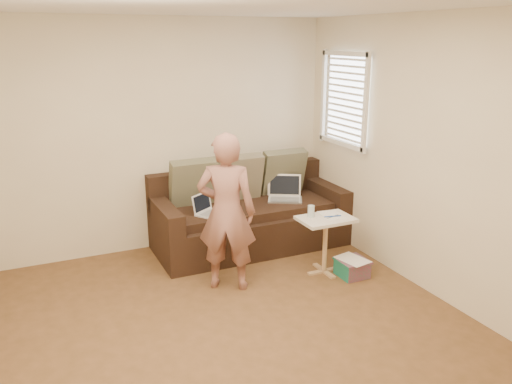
# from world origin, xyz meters

# --- Properties ---
(floor) EXTENTS (4.50, 4.50, 0.00)m
(floor) POSITION_xyz_m (0.00, 0.00, 0.00)
(floor) COLOR #533A1F
(floor) RESTS_ON ground
(ceiling) EXTENTS (4.50, 4.50, 0.00)m
(ceiling) POSITION_xyz_m (0.00, 0.00, 2.60)
(ceiling) COLOR white
(ceiling) RESTS_ON wall_back
(wall_back) EXTENTS (4.00, 0.00, 4.00)m
(wall_back) POSITION_xyz_m (0.00, 2.25, 1.30)
(wall_back) COLOR beige
(wall_back) RESTS_ON ground
(wall_front) EXTENTS (4.00, 0.00, 4.00)m
(wall_front) POSITION_xyz_m (0.00, -2.25, 1.30)
(wall_front) COLOR beige
(wall_front) RESTS_ON ground
(wall_right) EXTENTS (0.00, 4.50, 4.50)m
(wall_right) POSITION_xyz_m (2.00, 0.00, 1.30)
(wall_right) COLOR beige
(wall_right) RESTS_ON ground
(window_blinds) EXTENTS (0.12, 0.88, 1.08)m
(window_blinds) POSITION_xyz_m (1.95, 1.50, 1.70)
(window_blinds) COLOR white
(window_blinds) RESTS_ON wall_right
(sofa) EXTENTS (2.20, 0.95, 0.85)m
(sofa) POSITION_xyz_m (0.90, 1.77, 0.42)
(sofa) COLOR black
(sofa) RESTS_ON ground
(pillow_left) EXTENTS (0.55, 0.29, 0.57)m
(pillow_left) POSITION_xyz_m (0.30, 2.00, 0.79)
(pillow_left) COLOR #55553F
(pillow_left) RESTS_ON sofa
(pillow_mid) EXTENTS (0.55, 0.27, 0.57)m
(pillow_mid) POSITION_xyz_m (0.85, 1.98, 0.79)
(pillow_mid) COLOR #666348
(pillow_mid) RESTS_ON sofa
(pillow_right) EXTENTS (0.55, 0.28, 0.57)m
(pillow_right) POSITION_xyz_m (1.45, 2.02, 0.79)
(pillow_right) COLOR #55553F
(pillow_right) RESTS_ON sofa
(laptop_silver) EXTENTS (0.49, 0.44, 0.27)m
(laptop_silver) POSITION_xyz_m (1.33, 1.73, 0.52)
(laptop_silver) COLOR #B7BABC
(laptop_silver) RESTS_ON sofa
(laptop_white) EXTENTS (0.38, 0.35, 0.22)m
(laptop_white) POSITION_xyz_m (0.36, 1.63, 0.52)
(laptop_white) COLOR white
(laptop_white) RESTS_ON sofa
(person) EXTENTS (0.68, 0.61, 1.55)m
(person) POSITION_xyz_m (0.27, 0.92, 0.78)
(person) COLOR #955156
(person) RESTS_ON ground
(side_table) EXTENTS (0.55, 0.39, 0.61)m
(side_table) POSITION_xyz_m (1.31, 0.80, 0.30)
(side_table) COLOR silver
(side_table) RESTS_ON ground
(drinking_glass) EXTENTS (0.07, 0.07, 0.12)m
(drinking_glass) POSITION_xyz_m (1.18, 0.89, 0.67)
(drinking_glass) COLOR silver
(drinking_glass) RESTS_ON side_table
(scissors) EXTENTS (0.20, 0.15, 0.02)m
(scissors) POSITION_xyz_m (1.38, 0.78, 0.61)
(scissors) COLOR silver
(scissors) RESTS_ON side_table
(paper_on_table) EXTENTS (0.25, 0.33, 0.00)m
(paper_on_table) POSITION_xyz_m (1.41, 0.84, 0.61)
(paper_on_table) COLOR white
(paper_on_table) RESTS_ON side_table
(striped_box) EXTENTS (0.30, 0.30, 0.19)m
(striped_box) POSITION_xyz_m (1.52, 0.59, 0.09)
(striped_box) COLOR #B81B56
(striped_box) RESTS_ON ground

